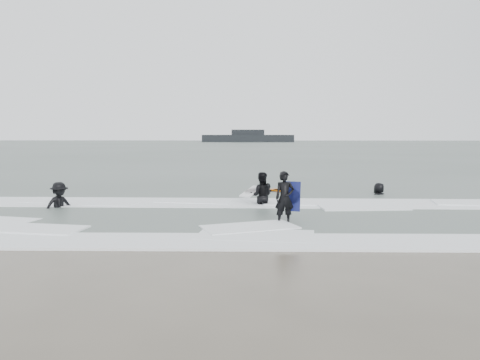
{
  "coord_description": "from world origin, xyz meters",
  "views": [
    {
      "loc": [
        0.63,
        -12.65,
        2.89
      ],
      "look_at": [
        0.0,
        5.0,
        1.1
      ],
      "focal_mm": 35.0,
      "sensor_mm": 36.0,
      "label": 1
    }
  ],
  "objects_px": {
    "surfer_wading": "(261,206)",
    "surfer_right_far": "(379,196)",
    "surfer_right_near": "(268,193)",
    "vessel_horizon": "(248,138)",
    "surfer_centre": "(284,224)",
    "surfer_breaker": "(60,209)"
  },
  "relations": [
    {
      "from": "surfer_centre",
      "to": "surfer_breaker",
      "type": "relative_size",
      "value": 0.91
    },
    {
      "from": "surfer_centre",
      "to": "surfer_breaker",
      "type": "height_order",
      "value": "surfer_breaker"
    },
    {
      "from": "surfer_right_far",
      "to": "vessel_horizon",
      "type": "relative_size",
      "value": 0.06
    },
    {
      "from": "surfer_breaker",
      "to": "surfer_right_far",
      "type": "bearing_deg",
      "value": -28.08
    },
    {
      "from": "surfer_centre",
      "to": "surfer_right_far",
      "type": "distance_m",
      "value": 8.43
    },
    {
      "from": "surfer_centre",
      "to": "vessel_horizon",
      "type": "relative_size",
      "value": 0.06
    },
    {
      "from": "surfer_right_near",
      "to": "surfer_right_far",
      "type": "distance_m",
      "value": 5.17
    },
    {
      "from": "surfer_centre",
      "to": "surfer_right_near",
      "type": "distance_m",
      "value": 7.78
    },
    {
      "from": "surfer_breaker",
      "to": "vessel_horizon",
      "type": "relative_size",
      "value": 0.07
    },
    {
      "from": "surfer_wading",
      "to": "vessel_horizon",
      "type": "bearing_deg",
      "value": -87.59
    },
    {
      "from": "surfer_right_near",
      "to": "vessel_horizon",
      "type": "bearing_deg",
      "value": -150.13
    },
    {
      "from": "surfer_centre",
      "to": "surfer_right_far",
      "type": "xyz_separation_m",
      "value": [
        4.77,
        6.95,
        0.0
      ]
    },
    {
      "from": "surfer_breaker",
      "to": "surfer_right_far",
      "type": "height_order",
      "value": "surfer_breaker"
    },
    {
      "from": "surfer_right_near",
      "to": "vessel_horizon",
      "type": "distance_m",
      "value": 122.44
    },
    {
      "from": "surfer_right_near",
      "to": "vessel_horizon",
      "type": "xyz_separation_m",
      "value": [
        -3.23,
        122.39,
        1.42
      ]
    },
    {
      "from": "surfer_breaker",
      "to": "surfer_right_far",
      "type": "xyz_separation_m",
      "value": [
        13.16,
        4.28,
        0.0
      ]
    },
    {
      "from": "surfer_right_far",
      "to": "vessel_horizon",
      "type": "xyz_separation_m",
      "value": [
        -8.33,
        123.22,
        1.42
      ]
    },
    {
      "from": "surfer_wading",
      "to": "surfer_centre",
      "type": "bearing_deg",
      "value": 101.81
    },
    {
      "from": "surfer_centre",
      "to": "surfer_right_far",
      "type": "bearing_deg",
      "value": 44.81
    },
    {
      "from": "surfer_centre",
      "to": "surfer_right_near",
      "type": "height_order",
      "value": "surfer_centre"
    },
    {
      "from": "surfer_wading",
      "to": "surfer_right_far",
      "type": "height_order",
      "value": "surfer_wading"
    },
    {
      "from": "surfer_wading",
      "to": "surfer_right_far",
      "type": "bearing_deg",
      "value": -148.32
    }
  ]
}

